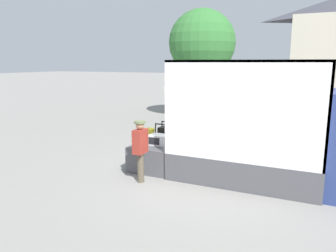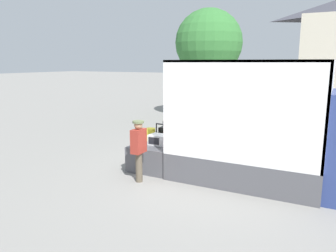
{
  "view_description": "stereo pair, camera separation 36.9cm",
  "coord_description": "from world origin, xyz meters",
  "px_view_note": "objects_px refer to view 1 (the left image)",
  "views": [
    {
      "loc": [
        3.63,
        -8.65,
        3.11
      ],
      "look_at": [
        -0.34,
        -0.2,
        1.28
      ],
      "focal_mm": 35.0,
      "sensor_mm": 36.0,
      "label": 1
    },
    {
      "loc": [
        3.96,
        -8.49,
        3.11
      ],
      "look_at": [
        -0.34,
        -0.2,
        1.28
      ],
      "focal_mm": 35.0,
      "sensor_mm": 36.0,
      "label": 2
    }
  ],
  "objects_px": {
    "worker_person": "(140,145)",
    "street_tree": "(202,43)",
    "box_truck": "(309,147)",
    "orange_bucket": "(149,134)",
    "portable_generator": "(168,133)",
    "microwave": "(159,140)"
  },
  "relations": [
    {
      "from": "orange_bucket",
      "to": "box_truck",
      "type": "bearing_deg",
      "value": -0.35
    },
    {
      "from": "portable_generator",
      "to": "worker_person",
      "type": "xyz_separation_m",
      "value": [
        0.14,
        -1.99,
        0.07
      ]
    },
    {
      "from": "box_truck",
      "to": "orange_bucket",
      "type": "xyz_separation_m",
      "value": [
        -4.54,
        0.03,
        -0.11
      ]
    },
    {
      "from": "orange_bucket",
      "to": "street_tree",
      "type": "distance_m",
      "value": 9.42
    },
    {
      "from": "box_truck",
      "to": "worker_person",
      "type": "relative_size",
      "value": 3.49
    },
    {
      "from": "worker_person",
      "to": "street_tree",
      "type": "xyz_separation_m",
      "value": [
        -2.0,
        10.3,
        3.13
      ]
    },
    {
      "from": "worker_person",
      "to": "orange_bucket",
      "type": "bearing_deg",
      "value": 110.16
    },
    {
      "from": "portable_generator",
      "to": "worker_person",
      "type": "distance_m",
      "value": 2.0
    },
    {
      "from": "microwave",
      "to": "orange_bucket",
      "type": "relative_size",
      "value": 1.45
    },
    {
      "from": "portable_generator",
      "to": "street_tree",
      "type": "distance_m",
      "value": 9.1
    },
    {
      "from": "microwave",
      "to": "worker_person",
      "type": "relative_size",
      "value": 0.33
    },
    {
      "from": "microwave",
      "to": "box_truck",
      "type": "bearing_deg",
      "value": 4.88
    },
    {
      "from": "box_truck",
      "to": "portable_generator",
      "type": "distance_m",
      "value": 4.14
    },
    {
      "from": "box_truck",
      "to": "street_tree",
      "type": "bearing_deg",
      "value": 124.22
    },
    {
      "from": "portable_generator",
      "to": "microwave",
      "type": "bearing_deg",
      "value": -84.12
    },
    {
      "from": "microwave",
      "to": "portable_generator",
      "type": "xyz_separation_m",
      "value": [
        -0.08,
        0.8,
        0.04
      ]
    },
    {
      "from": "box_truck",
      "to": "microwave",
      "type": "height_order",
      "value": "box_truck"
    },
    {
      "from": "box_truck",
      "to": "street_tree",
      "type": "relative_size",
      "value": 0.96
    },
    {
      "from": "box_truck",
      "to": "portable_generator",
      "type": "relative_size",
      "value": 8.9
    },
    {
      "from": "box_truck",
      "to": "orange_bucket",
      "type": "relative_size",
      "value": 15.39
    },
    {
      "from": "microwave",
      "to": "worker_person",
      "type": "height_order",
      "value": "worker_person"
    },
    {
      "from": "worker_person",
      "to": "microwave",
      "type": "bearing_deg",
      "value": 92.78
    }
  ]
}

